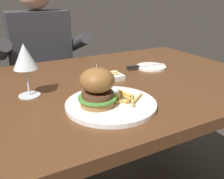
% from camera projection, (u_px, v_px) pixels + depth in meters
% --- Properties ---
extents(dining_table, '(1.44, 0.88, 0.74)m').
position_uv_depth(dining_table, '(96.00, 102.00, 1.03)').
color(dining_table, '#56331C').
rests_on(dining_table, ground).
extents(main_plate, '(0.29, 0.29, 0.01)m').
position_uv_depth(main_plate, '(111.00, 104.00, 0.80)').
color(main_plate, white).
rests_on(main_plate, dining_table).
extents(burger_sandwich, '(0.12, 0.12, 0.13)m').
position_uv_depth(burger_sandwich, '(97.00, 87.00, 0.76)').
color(burger_sandwich, '#9E6B38').
rests_on(burger_sandwich, main_plate).
extents(fries_pile, '(0.14, 0.13, 0.03)m').
position_uv_depth(fries_pile, '(125.00, 97.00, 0.81)').
color(fries_pile, '#E0B251').
rests_on(fries_pile, main_plate).
extents(wine_glass, '(0.08, 0.08, 0.19)m').
position_uv_depth(wine_glass, '(25.00, 58.00, 0.84)').
color(wine_glass, silver).
rests_on(wine_glass, dining_table).
extents(bread_plate, '(0.14, 0.14, 0.01)m').
position_uv_depth(bread_plate, '(151.00, 67.00, 1.21)').
color(bread_plate, white).
rests_on(bread_plate, dining_table).
extents(table_knife, '(0.20, 0.04, 0.01)m').
position_uv_depth(table_knife, '(142.00, 66.00, 1.19)').
color(table_knife, silver).
rests_on(table_knife, bread_plate).
extents(butter_dish, '(0.07, 0.06, 0.04)m').
position_uv_depth(butter_dish, '(114.00, 77.00, 1.05)').
color(butter_dish, white).
rests_on(butter_dish, dining_table).
extents(diner_person, '(0.51, 0.36, 1.18)m').
position_uv_depth(diner_person, '(43.00, 77.00, 1.63)').
color(diner_person, '#282833').
rests_on(diner_person, ground).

